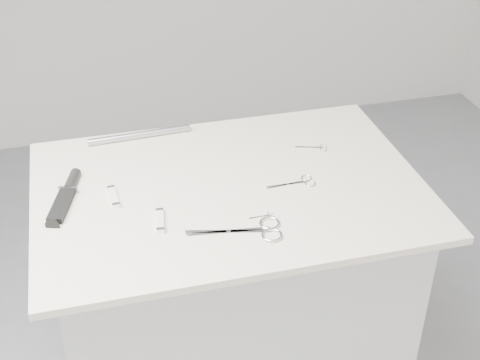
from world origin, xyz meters
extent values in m
cube|color=#BABAB8|center=(0.00, 0.00, 0.45)|extent=(0.90, 0.60, 0.90)
cube|color=beige|center=(0.00, 0.00, 0.91)|extent=(1.00, 0.70, 0.02)
cube|color=silver|center=(-0.05, -0.19, 0.92)|extent=(0.20, 0.06, 0.00)
cylinder|color=silver|center=(-0.05, -0.19, 0.92)|extent=(0.01, 0.01, 0.01)
torus|color=silver|center=(0.05, -0.18, 0.92)|extent=(0.05, 0.05, 0.01)
torus|color=silver|center=(0.05, -0.23, 0.92)|extent=(0.05, 0.05, 0.01)
cube|color=silver|center=(0.15, -0.03, 0.92)|extent=(0.11, 0.02, 0.00)
cylinder|color=silver|center=(0.15, -0.03, 0.92)|extent=(0.01, 0.01, 0.00)
torus|color=silver|center=(0.20, -0.02, 0.92)|extent=(0.03, 0.03, 0.00)
torus|color=silver|center=(0.21, -0.04, 0.92)|extent=(0.03, 0.03, 0.00)
cube|color=silver|center=(0.27, 0.13, 0.92)|extent=(0.08, 0.04, 0.00)
cylinder|color=silver|center=(0.27, 0.13, 0.92)|extent=(0.00, 0.00, 0.00)
torus|color=silver|center=(0.31, 0.13, 0.92)|extent=(0.02, 0.02, 0.00)
torus|color=silver|center=(0.30, 0.11, 0.92)|extent=(0.02, 0.02, 0.00)
cube|color=silver|center=(0.04, -0.15, 0.92)|extent=(0.05, 0.01, 0.00)
cylinder|color=silver|center=(0.04, -0.15, 0.92)|extent=(0.00, 0.00, 0.00)
torus|color=silver|center=(0.07, -0.14, 0.92)|extent=(0.01, 0.01, 0.00)
torus|color=silver|center=(0.07, -0.16, 0.92)|extent=(0.01, 0.01, 0.00)
cube|color=black|center=(-0.42, 0.01, 0.93)|extent=(0.07, 0.14, 0.02)
cube|color=#9A9CA2|center=(-0.40, 0.07, 0.93)|extent=(0.05, 0.02, 0.02)
cylinder|color=black|center=(-0.39, 0.11, 0.93)|extent=(0.05, 0.09, 0.03)
cube|color=beige|center=(-0.20, -0.11, 0.93)|extent=(0.03, 0.09, 0.01)
cube|color=silver|center=(-0.19, -0.07, 0.93)|extent=(0.02, 0.01, 0.01)
cube|color=silver|center=(-0.20, -0.15, 0.93)|extent=(0.02, 0.01, 0.01)
cube|color=beige|center=(-0.29, 0.02, 0.93)|extent=(0.03, 0.09, 0.01)
cube|color=silver|center=(-0.30, 0.06, 0.93)|extent=(0.02, 0.01, 0.01)
cube|color=silver|center=(-0.29, -0.02, 0.93)|extent=(0.02, 0.01, 0.01)
cylinder|color=#9A9CA2|center=(-0.19, 0.31, 0.93)|extent=(0.30, 0.04, 0.02)
camera|label=1|loc=(-0.33, -1.39, 1.88)|focal=50.00mm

